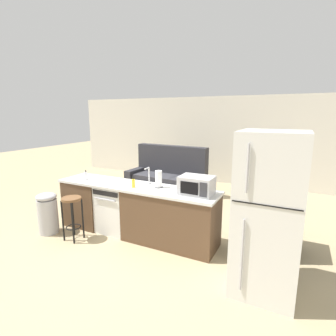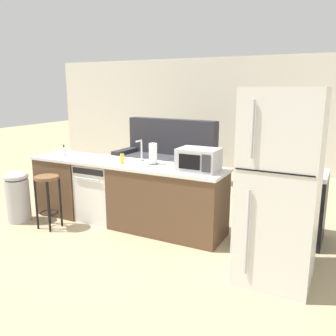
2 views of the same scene
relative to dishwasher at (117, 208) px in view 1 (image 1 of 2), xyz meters
name	(u,v)px [view 1 (image 1 of 2)]	position (x,y,z in m)	size (l,w,h in m)	color
ground_plane	(129,233)	(0.25, 0.00, -0.42)	(24.00, 24.00, 0.00)	tan
wall_back	(216,140)	(0.55, 4.20, 0.88)	(10.00, 0.06, 2.60)	silver
kitchen_counter	(140,213)	(0.49, 0.00, 0.00)	(2.94, 0.66, 0.90)	brown
dishwasher	(117,208)	(0.00, 0.00, 0.00)	(0.58, 0.61, 0.84)	white
stove_range	(274,222)	(2.60, 0.55, 0.03)	(0.76, 0.68, 0.90)	black
refrigerator	(268,215)	(2.60, -0.55, 0.54)	(0.72, 0.73, 1.92)	silver
microwave	(197,185)	(1.52, 0.00, 0.62)	(0.50, 0.37, 0.28)	#B7B7BC
sink_faucet	(149,177)	(0.58, 0.17, 0.61)	(0.07, 0.18, 0.30)	silver
paper_towel_roll	(159,179)	(0.83, 0.08, 0.62)	(0.14, 0.14, 0.28)	#4C4C51
soap_bottle	(133,183)	(0.46, -0.11, 0.55)	(0.06, 0.06, 0.18)	yellow
dish_soap_bottle	(86,176)	(-0.63, -0.06, 0.55)	(0.06, 0.06, 0.18)	silver
kettle	(266,185)	(2.43, 0.68, 0.56)	(0.21, 0.17, 0.19)	black
bar_stool	(72,209)	(-0.44, -0.62, 0.11)	(0.32, 0.32, 0.74)	brown
trash_bin	(48,212)	(-1.03, -0.63, -0.04)	(0.35, 0.35, 0.74)	#B7B7BC
couch	(168,180)	(-0.17, 2.37, -0.03)	(2.05, 1.01, 1.27)	#2D2D33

